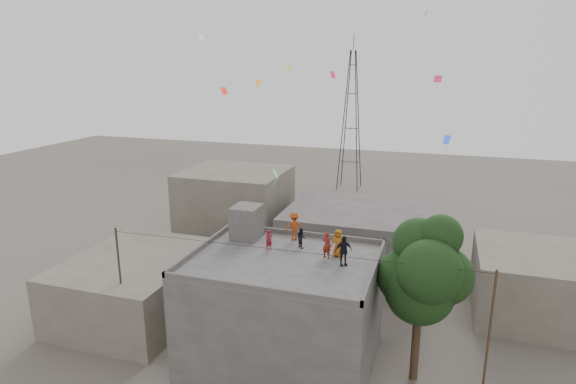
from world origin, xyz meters
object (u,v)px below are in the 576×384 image
tree (425,273)px  transmission_tower (351,121)px  person_dark_adult (343,251)px  person_red_adult (327,245)px  stair_head_box (247,222)px

tree → transmission_tower: transmission_tower is taller
tree → person_dark_adult: (-4.14, -0.30, 0.81)m
tree → person_red_adult: tree is taller
stair_head_box → person_red_adult: bearing=-16.5°
transmission_tower → stair_head_box: bearing=-88.8°
transmission_tower → person_dark_adult: size_ratio=12.27×
stair_head_box → person_red_adult: 5.59m
person_red_adult → person_dark_adult: (1.07, -0.72, 0.07)m
tree → transmission_tower: (-11.37, 39.40, 2.97)m
transmission_tower → person_dark_adult: bearing=-79.7°
stair_head_box → tree: bearing=-10.7°
tree → person_red_adult: 5.28m
stair_head_box → person_red_adult: (5.36, -1.59, -0.25)m
person_red_adult → person_dark_adult: size_ratio=0.91×
tree → person_dark_adult: 4.23m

